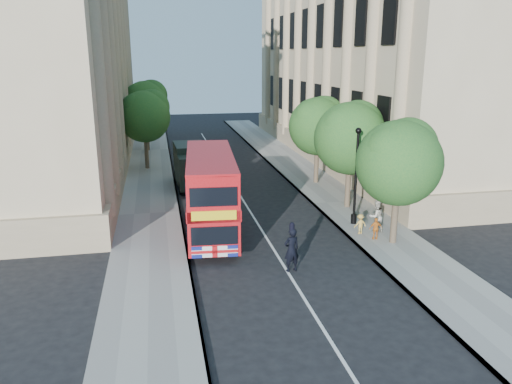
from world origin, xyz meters
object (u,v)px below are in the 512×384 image
double_decker_bus (211,191)px  woman_pedestrian (376,216)px  box_van (192,167)px  police_constable (292,250)px  lamp_post (356,180)px

double_decker_bus → woman_pedestrian: size_ratio=5.25×
double_decker_bus → woman_pedestrian: 8.49m
box_van → woman_pedestrian: size_ratio=3.06×
double_decker_bus → box_van: bearing=96.3°
police_constable → box_van: bearing=-93.0°
double_decker_bus → woman_pedestrian: double_decker_bus is taller
double_decker_bus → police_constable: size_ratio=4.59×
lamp_post → double_decker_bus: (-7.60, 0.43, -0.30)m
box_van → lamp_post: bearing=-53.8°
double_decker_bus → lamp_post: bearing=1.2°
woman_pedestrian → lamp_post: bearing=-79.6°
lamp_post → box_van: bearing=128.7°
woman_pedestrian → police_constable: bearing=22.3°
lamp_post → double_decker_bus: size_ratio=0.58×
box_van → double_decker_bus: bearing=-90.7°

